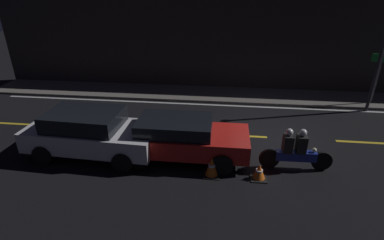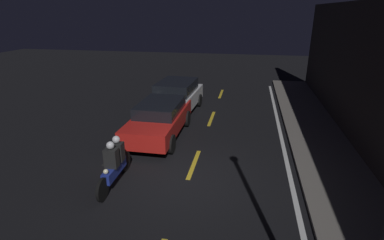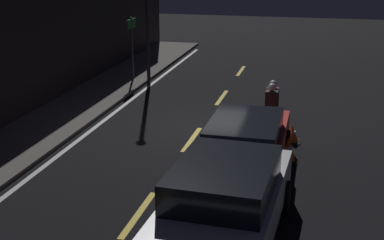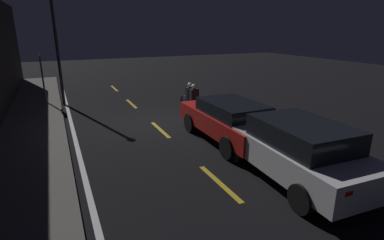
% 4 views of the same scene
% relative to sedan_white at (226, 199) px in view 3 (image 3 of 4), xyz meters
% --- Properties ---
extents(ground_plane, '(56.00, 56.00, 0.00)m').
position_rel_sedan_white_xyz_m(ground_plane, '(6.06, 1.84, -0.81)').
color(ground_plane, black).
extents(raised_curb, '(28.00, 2.21, 0.10)m').
position_rel_sedan_white_xyz_m(raised_curb, '(6.06, 6.21, -0.76)').
color(raised_curb, '#605B56').
rests_on(raised_curb, ground).
extents(building_front, '(28.00, 0.30, 5.11)m').
position_rel_sedan_white_xyz_m(building_front, '(6.06, 7.47, 1.74)').
color(building_front, '#2D2826').
rests_on(building_front, ground).
extents(lane_dash_b, '(2.00, 0.14, 0.01)m').
position_rel_sedan_white_xyz_m(lane_dash_b, '(0.56, 1.84, -0.81)').
color(lane_dash_b, gold).
rests_on(lane_dash_b, ground).
extents(lane_dash_c, '(2.00, 0.14, 0.01)m').
position_rel_sedan_white_xyz_m(lane_dash_c, '(5.06, 1.84, -0.81)').
color(lane_dash_c, gold).
rests_on(lane_dash_c, ground).
extents(lane_dash_d, '(2.00, 0.14, 0.01)m').
position_rel_sedan_white_xyz_m(lane_dash_d, '(9.56, 1.84, -0.81)').
color(lane_dash_d, gold).
rests_on(lane_dash_d, ground).
extents(lane_dash_e, '(2.00, 0.14, 0.01)m').
position_rel_sedan_white_xyz_m(lane_dash_e, '(14.06, 1.84, -0.81)').
color(lane_dash_e, gold).
rests_on(lane_dash_e, ground).
extents(lane_solid_kerb, '(25.20, 0.14, 0.01)m').
position_rel_sedan_white_xyz_m(lane_solid_kerb, '(6.06, 4.85, -0.81)').
color(lane_solid_kerb, silver).
rests_on(lane_solid_kerb, ground).
extents(sedan_white, '(4.39, 2.12, 1.54)m').
position_rel_sedan_white_xyz_m(sedan_white, '(0.00, 0.00, 0.00)').
color(sedan_white, silver).
rests_on(sedan_white, ground).
extents(taxi_red, '(4.33, 1.86, 1.39)m').
position_rel_sedan_white_xyz_m(taxi_red, '(3.01, 0.08, -0.05)').
color(taxi_red, red).
rests_on(taxi_red, ground).
extents(motorcycle, '(2.24, 0.38, 1.39)m').
position_rel_sedan_white_xyz_m(motorcycle, '(6.60, -0.18, -0.16)').
color(motorcycle, black).
rests_on(motorcycle, ground).
extents(traffic_cone_near, '(0.50, 0.50, 0.62)m').
position_rel_sedan_white_xyz_m(traffic_cone_near, '(4.10, -0.83, -0.51)').
color(traffic_cone_near, black).
rests_on(traffic_cone_near, ground).
extents(traffic_cone_mid, '(0.48, 0.48, 0.49)m').
position_rel_sedan_white_xyz_m(traffic_cone_mid, '(5.51, -0.84, -0.58)').
color(traffic_cone_mid, black).
rests_on(traffic_cone_mid, ground).
extents(shop_sign, '(0.90, 0.08, 2.40)m').
position_rel_sedan_white_xyz_m(shop_sign, '(11.32, 5.77, 0.98)').
color(shop_sign, '#4C4C51').
rests_on(shop_sign, raised_curb).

